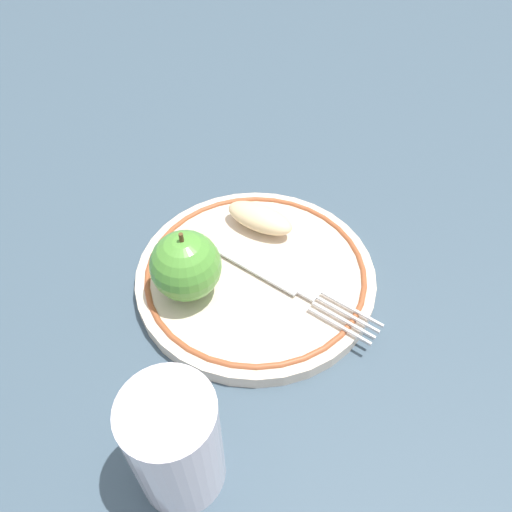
# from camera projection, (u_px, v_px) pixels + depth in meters

# --- Properties ---
(ground_plane) EXTENTS (2.00, 2.00, 0.00)m
(ground_plane) POSITION_uv_depth(u_px,v_px,m) (266.00, 286.00, 0.52)
(ground_plane) COLOR #3C4F5F
(plate) EXTENTS (0.25, 0.25, 0.02)m
(plate) POSITION_uv_depth(u_px,v_px,m) (256.00, 275.00, 0.52)
(plate) COLOR beige
(plate) RESTS_ON ground_plane
(apple_red_whole) EXTENTS (0.07, 0.07, 0.08)m
(apple_red_whole) POSITION_uv_depth(u_px,v_px,m) (186.00, 266.00, 0.47)
(apple_red_whole) COLOR #529937
(apple_red_whole) RESTS_ON plate
(apple_slice_front) EXTENTS (0.04, 0.08, 0.02)m
(apple_slice_front) POSITION_uv_depth(u_px,v_px,m) (260.00, 218.00, 0.54)
(apple_slice_front) COLOR beige
(apple_slice_front) RESTS_ON plate
(fork) EXTENTS (0.03, 0.19, 0.00)m
(fork) POSITION_uv_depth(u_px,v_px,m) (286.00, 284.00, 0.50)
(fork) COLOR silver
(fork) RESTS_ON plate
(drinking_glass) EXTENTS (0.07, 0.07, 0.11)m
(drinking_glass) POSITION_uv_depth(u_px,v_px,m) (175.00, 444.00, 0.35)
(drinking_glass) COLOR silver
(drinking_glass) RESTS_ON ground_plane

